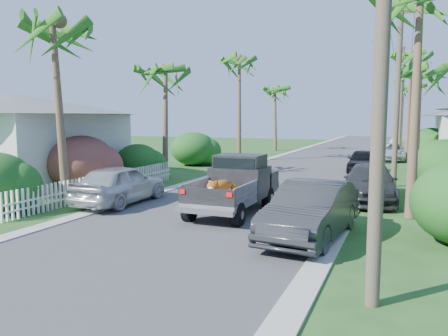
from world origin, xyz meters
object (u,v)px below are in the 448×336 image
at_px(house_left, 16,142).
at_px(parked_car_rf, 362,161).
at_px(palm_l_b, 165,70).
at_px(palm_l_d, 276,88).
at_px(palm_r_d, 412,86).
at_px(utility_pole_b, 398,93).
at_px(parked_car_ln, 120,184).
at_px(utility_pole_c, 401,103).
at_px(palm_l_a, 56,23).
at_px(palm_l_c, 239,59).
at_px(parked_car_rm, 370,184).
at_px(parked_car_rd, 390,152).
at_px(palm_r_b, 420,68).
at_px(pickup_truck, 237,184).
at_px(utility_pole_a, 382,48).
at_px(utility_pole_d, 402,107).
at_px(parked_car_rn, 311,211).
at_px(palm_r_c, 411,55).

bearing_deg(house_left, parked_car_rf, 34.73).
xyz_separation_m(palm_l_b, palm_l_d, (0.30, 22.00, 0.29)).
bearing_deg(parked_car_rf, palm_r_d, 80.74).
bearing_deg(utility_pole_b, parked_car_ln, -138.10).
relative_size(parked_car_ln, utility_pole_c, 0.51).
relative_size(parked_car_ln, utility_pole_b, 0.51).
height_order(palm_l_a, utility_pole_c, utility_pole_c).
bearing_deg(palm_r_d, palm_l_c, -124.78).
xyz_separation_m(parked_car_rm, parked_car_rd, (0.22, 18.77, -0.05)).
distance_m(palm_l_b, palm_r_b, 13.73).
xyz_separation_m(palm_l_b, utility_pole_b, (12.40, 1.00, -1.55)).
bearing_deg(pickup_truck, palm_l_d, 103.29).
relative_size(pickup_truck, utility_pole_c, 0.57).
bearing_deg(pickup_truck, utility_pole_c, 77.45).
bearing_deg(palm_r_b, palm_r_d, 90.23).
xyz_separation_m(palm_r_d, utility_pole_a, (-0.90, -42.00, -2.14)).
relative_size(palm_l_a, palm_l_d, 1.06).
bearing_deg(palm_l_b, utility_pole_d, 68.20).
height_order(palm_l_d, house_left, palm_l_d).
relative_size(parked_car_rd, utility_pole_b, 0.55).
xyz_separation_m(palm_r_b, utility_pole_a, (-1.00, -17.00, -1.35)).
distance_m(parked_car_ln, palm_l_b, 9.86).
xyz_separation_m(parked_car_rf, palm_l_d, (-10.10, 15.49, 5.74)).
xyz_separation_m(palm_r_b, utility_pole_b, (-1.00, -2.00, -1.35)).
relative_size(parked_car_rm, parked_car_rf, 1.21).
height_order(palm_r_b, utility_pole_d, utility_pole_d).
relative_size(parked_car_rf, palm_l_d, 0.54).
bearing_deg(parked_car_rn, palm_l_c, 121.31).
distance_m(parked_car_rn, parked_car_rd, 25.34).
height_order(palm_l_b, palm_r_c, palm_r_c).
relative_size(parked_car_rn, parked_car_ln, 1.04).
xyz_separation_m(palm_r_c, utility_pole_d, (-0.60, 17.00, -3.51)).
distance_m(parked_car_rm, palm_l_d, 28.43).
distance_m(utility_pole_a, utility_pole_b, 15.00).
bearing_deg(palm_r_c, house_left, -135.30).
distance_m(parked_car_rd, utility_pole_d, 16.18).
relative_size(parked_car_rn, utility_pole_a, 0.54).
bearing_deg(utility_pole_a, utility_pole_c, 90.00).
bearing_deg(palm_r_c, parked_car_rn, -96.01).
distance_m(pickup_truck, palm_l_c, 19.69).
distance_m(palm_l_b, utility_pole_b, 12.54).
relative_size(palm_l_b, utility_pole_b, 0.82).
bearing_deg(palm_l_b, parked_car_rd, 52.39).
relative_size(pickup_truck, palm_r_b, 0.71).
relative_size(parked_car_rm, house_left, 0.56).
height_order(palm_l_a, palm_l_d, palm_l_a).
xyz_separation_m(palm_l_c, utility_pole_d, (11.60, 21.00, -3.31)).
relative_size(palm_l_b, palm_l_d, 0.96).
bearing_deg(palm_l_b, utility_pole_c, 52.22).
distance_m(pickup_truck, palm_l_a, 9.05).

